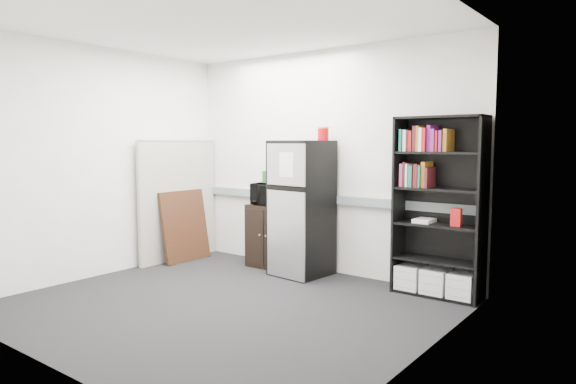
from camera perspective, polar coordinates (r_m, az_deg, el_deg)
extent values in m
plane|color=black|center=(5.17, -7.04, -12.37)|extent=(4.00, 4.00, 0.00)
cube|color=silver|center=(6.30, 3.99, 3.37)|extent=(4.00, 0.02, 2.70)
cube|color=silver|center=(3.81, 14.86, 1.84)|extent=(0.02, 3.50, 2.70)
cube|color=silver|center=(6.48, -20.00, 3.11)|extent=(0.02, 3.50, 2.70)
cube|color=white|center=(5.05, -7.42, 18.26)|extent=(4.00, 3.50, 0.02)
cube|color=gray|center=(6.30, 3.81, -0.73)|extent=(3.92, 0.05, 0.10)
cube|color=white|center=(6.49, 1.37, 5.21)|extent=(0.14, 0.00, 0.10)
cube|color=black|center=(5.63, 12.24, -1.32)|extent=(0.02, 0.34, 1.85)
cube|color=black|center=(5.33, 20.81, -1.94)|extent=(0.02, 0.34, 1.85)
cube|color=black|center=(5.62, 16.99, -1.46)|extent=(0.90, 0.02, 1.85)
cube|color=black|center=(5.43, 16.66, 7.97)|extent=(0.90, 0.34, 0.02)
cube|color=black|center=(5.65, 16.15, -10.78)|extent=(0.85, 0.32, 0.03)
cube|color=black|center=(5.56, 16.25, -7.31)|extent=(0.85, 0.32, 0.03)
cube|color=black|center=(5.49, 16.35, -3.54)|extent=(0.85, 0.32, 0.02)
cube|color=black|center=(5.45, 16.46, 0.30)|extent=(0.85, 0.32, 0.02)
cube|color=black|center=(5.43, 16.56, 4.20)|extent=(0.85, 0.32, 0.02)
cube|color=silver|center=(5.70, 13.45, -9.12)|extent=(0.25, 0.30, 0.25)
cube|color=silver|center=(5.60, 16.10, -9.45)|extent=(0.25, 0.30, 0.25)
cube|color=silver|center=(5.51, 18.86, -9.77)|extent=(0.25, 0.30, 0.25)
cube|color=#9B968A|center=(7.09, -12.07, -0.96)|extent=(0.05, 1.30, 1.60)
cube|color=#B2B2B7|center=(7.05, -12.20, 5.59)|extent=(0.06, 1.30, 0.02)
cube|color=black|center=(6.54, -1.57, -4.91)|extent=(0.64, 0.40, 0.80)
cube|color=black|center=(6.49, -3.77, -5.02)|extent=(0.29, 0.01, 0.70)
cube|color=black|center=(6.29, -1.64, -5.33)|extent=(0.29, 0.01, 0.70)
cylinder|color=#B2B2B7|center=(6.40, -3.16, -4.79)|extent=(0.02, 0.02, 0.02)
cylinder|color=#B2B2B7|center=(6.34, -2.46, -4.89)|extent=(0.02, 0.02, 0.02)
imported|color=black|center=(6.45, -1.69, -0.24)|extent=(0.54, 0.41, 0.27)
cube|color=#1B6124|center=(6.56, -2.53, 1.70)|extent=(0.08, 0.07, 0.15)
cube|color=#0D3B12|center=(6.52, -2.12, 1.68)|extent=(0.07, 0.05, 0.15)
cube|color=orange|center=(6.46, -1.43, 1.60)|extent=(0.07, 0.06, 0.14)
cube|color=orange|center=(6.33, -0.73, 1.35)|extent=(0.19, 0.11, 0.10)
cube|color=black|center=(6.14, 1.52, -1.88)|extent=(0.66, 0.66, 1.59)
cube|color=silver|center=(5.84, -0.26, 3.07)|extent=(0.58, 0.08, 0.48)
cube|color=silver|center=(5.93, -0.26, -4.78)|extent=(0.58, 0.08, 1.02)
cube|color=black|center=(5.85, -0.33, 0.42)|extent=(0.58, 0.06, 0.03)
cube|color=white|center=(5.82, -0.19, 3.06)|extent=(0.21, 0.02, 0.28)
cube|color=black|center=(6.09, 1.54, 5.65)|extent=(0.66, 0.66, 0.02)
cylinder|color=#A3070E|center=(6.06, 3.93, 6.49)|extent=(0.13, 0.13, 0.16)
cylinder|color=gold|center=(6.06, 3.94, 7.33)|extent=(0.13, 0.13, 0.02)
cube|color=black|center=(7.03, -11.38, -3.68)|extent=(0.20, 0.74, 0.94)
cube|color=beige|center=(7.01, -11.25, -3.70)|extent=(0.14, 0.63, 0.80)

